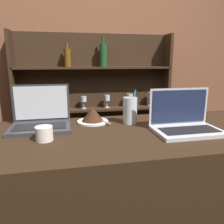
% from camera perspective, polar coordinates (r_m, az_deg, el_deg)
% --- Properties ---
extents(bar_counter, '(1.86, 0.68, 1.05)m').
position_cam_1_polar(bar_counter, '(1.39, 3.79, -26.27)').
color(bar_counter, black).
rests_on(bar_counter, ground_plane).
extents(back_wall, '(7.00, 0.06, 2.70)m').
position_cam_1_polar(back_wall, '(2.33, -4.46, 11.73)').
color(back_wall, brown).
rests_on(back_wall, ground_plane).
extents(back_shelf, '(1.57, 0.18, 1.68)m').
position_cam_1_polar(back_shelf, '(2.32, -4.42, -0.17)').
color(back_shelf, '#332114').
rests_on(back_shelf, ground_plane).
extents(laptop_near, '(0.31, 0.23, 0.23)m').
position_cam_1_polar(laptop_near, '(1.25, -18.08, -1.61)').
color(laptop_near, '#333338').
rests_on(laptop_near, bar_counter).
extents(laptop_far, '(0.33, 0.22, 0.21)m').
position_cam_1_polar(laptop_far, '(1.19, 18.46, -2.52)').
color(laptop_far, silver).
rests_on(laptop_far, bar_counter).
extents(cake_plate, '(0.18, 0.18, 0.09)m').
position_cam_1_polar(cake_plate, '(1.29, -5.08, -0.93)').
color(cake_plate, white).
rests_on(cake_plate, bar_counter).
extents(water_glass, '(0.08, 0.08, 0.20)m').
position_cam_1_polar(water_glass, '(1.26, 4.71, 0.41)').
color(water_glass, silver).
rests_on(water_glass, bar_counter).
extents(coffee_cup, '(0.08, 0.08, 0.07)m').
position_cam_1_polar(coffee_cup, '(1.04, -17.32, -5.40)').
color(coffee_cup, silver).
rests_on(coffee_cup, bar_counter).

